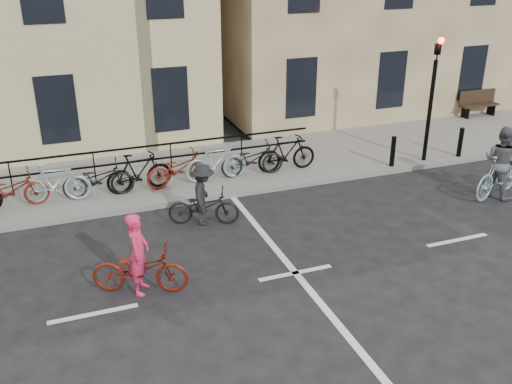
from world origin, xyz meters
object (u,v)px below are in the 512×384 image
object	(u,v)px
cyclist_pink	(140,265)
cyclist_dark	(203,201)
traffic_light	(433,84)
cyclist_grey	(500,169)
bench	(478,102)

from	to	relation	value
cyclist_pink	cyclist_dark	size ratio (longest dim) A/B	1.09
traffic_light	cyclist_grey	world-z (taller)	traffic_light
traffic_light	bench	world-z (taller)	traffic_light
cyclist_pink	cyclist_grey	distance (m)	9.70
bench	traffic_light	bearing A→B (deg)	-144.75
bench	cyclist_pink	size ratio (longest dim) A/B	0.82
bench	cyclist_dark	xyz separation A→B (m)	(-12.12, -4.91, -0.08)
cyclist_grey	cyclist_dark	xyz separation A→B (m)	(-7.70, 1.13, -0.19)
cyclist_dark	bench	bearing A→B (deg)	-47.90
bench	cyclist_pink	bearing A→B (deg)	-152.60
bench	cyclist_grey	distance (m)	7.49
traffic_light	bench	size ratio (longest dim) A/B	2.44
cyclist_pink	cyclist_grey	world-z (taller)	cyclist_grey
cyclist_pink	cyclist_dark	xyz separation A→B (m)	(1.92, 2.37, 0.02)
cyclist_dark	traffic_light	bearing A→B (deg)	-58.25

